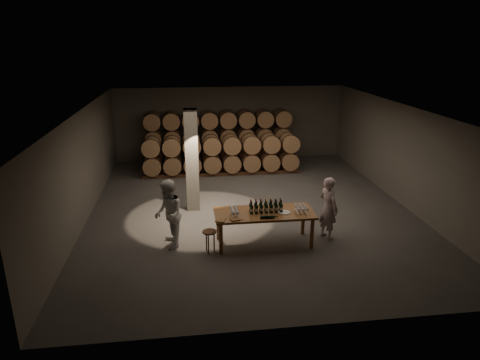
{
  "coord_description": "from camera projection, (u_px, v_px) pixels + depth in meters",
  "views": [
    {
      "loc": [
        -1.94,
        -12.63,
        5.24
      ],
      "look_at": [
        -0.37,
        -0.39,
        1.1
      ],
      "focal_mm": 32.0,
      "sensor_mm": 36.0,
      "label": 1
    }
  ],
  "objects": [
    {
      "name": "lying_bottles",
      "position": [
        268.0,
        217.0,
        10.75
      ],
      "size": [
        0.45,
        0.08,
        0.08
      ],
      "color": "black",
      "rests_on": "tasting_table"
    },
    {
      "name": "notebook_near",
      "position": [
        235.0,
        219.0,
        10.67
      ],
      "size": [
        0.26,
        0.23,
        0.03
      ],
      "primitive_type": "cube",
      "rotation": [
        0.0,
        0.0,
        0.22
      ],
      "color": "brown",
      "rests_on": "tasting_table"
    },
    {
      "name": "person_man",
      "position": [
        328.0,
        208.0,
        11.48
      ],
      "size": [
        0.65,
        0.75,
        1.74
      ],
      "primitive_type": "imported",
      "rotation": [
        0.0,
        0.0,
        2.01
      ],
      "color": "beige",
      "rests_on": "ground"
    },
    {
      "name": "barrel_stack_back",
      "position": [
        219.0,
        137.0,
        18.22
      ],
      "size": [
        6.26,
        0.95,
        2.31
      ],
      "color": "brown",
      "rests_on": "ground"
    },
    {
      "name": "tasting_table",
      "position": [
        264.0,
        216.0,
        11.17
      ],
      "size": [
        2.6,
        1.1,
        0.9
      ],
      "color": "brown",
      "rests_on": "ground"
    },
    {
      "name": "bottle_cluster",
      "position": [
        266.0,
        207.0,
        11.12
      ],
      "size": [
        0.87,
        0.24,
        0.35
      ],
      "color": "black",
      "rests_on": "tasting_table"
    },
    {
      "name": "glass_cluster_left",
      "position": [
        234.0,
        210.0,
        10.95
      ],
      "size": [
        0.19,
        0.52,
        0.17
      ],
      "color": "silver",
      "rests_on": "tasting_table"
    },
    {
      "name": "plate",
      "position": [
        284.0,
        212.0,
        11.11
      ],
      "size": [
        0.3,
        0.3,
        0.02
      ],
      "primitive_type": "cylinder",
      "color": "white",
      "rests_on": "tasting_table"
    },
    {
      "name": "person_woman",
      "position": [
        168.0,
        214.0,
        10.98
      ],
      "size": [
        0.79,
        0.96,
        1.82
      ],
      "primitive_type": "imported",
      "rotation": [
        0.0,
        0.0,
        -1.45
      ],
      "color": "white",
      "rests_on": "ground"
    },
    {
      "name": "glass_cluster_right",
      "position": [
        301.0,
        207.0,
        11.16
      ],
      "size": [
        0.3,
        0.41,
        0.16
      ],
      "color": "silver",
      "rests_on": "tasting_table"
    },
    {
      "name": "pen",
      "position": [
        241.0,
        220.0,
        10.66
      ],
      "size": [
        0.15,
        0.05,
        0.01
      ],
      "primitive_type": "cylinder",
      "rotation": [
        0.0,
        1.57,
        -0.25
      ],
      "color": "black",
      "rests_on": "tasting_table"
    },
    {
      "name": "room",
      "position": [
        192.0,
        161.0,
        13.24
      ],
      "size": [
        12.0,
        12.0,
        12.0
      ],
      "color": "#514F4C",
      "rests_on": "ground"
    },
    {
      "name": "notebook_corner",
      "position": [
        220.0,
        220.0,
        10.65
      ],
      "size": [
        0.31,
        0.35,
        0.02
      ],
      "primitive_type": "cube",
      "rotation": [
        0.0,
        0.0,
        -0.31
      ],
      "color": "brown",
      "rests_on": "tasting_table"
    },
    {
      "name": "barrel_stack_front",
      "position": [
        222.0,
        154.0,
        17.02
      ],
      "size": [
        6.26,
        0.95,
        1.57
      ],
      "color": "brown",
      "rests_on": "ground"
    },
    {
      "name": "stool",
      "position": [
        209.0,
        235.0,
        10.81
      ],
      "size": [
        0.35,
        0.35,
        0.59
      ],
      "rotation": [
        0.0,
        0.0,
        -0.33
      ],
      "color": "brown",
      "rests_on": "ground"
    }
  ]
}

